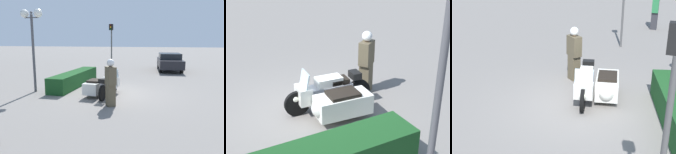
{
  "view_description": "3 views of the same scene",
  "coord_description": "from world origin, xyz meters",
  "views": [
    {
      "loc": [
        -9.93,
        -2.32,
        2.48
      ],
      "look_at": [
        -0.45,
        -0.0,
        0.86
      ],
      "focal_mm": 35.0,
      "sensor_mm": 36.0,
      "label": 1
    },
    {
      "loc": [
        3.0,
        7.22,
        4.46
      ],
      "look_at": [
        -0.97,
        -0.04,
        0.78
      ],
      "focal_mm": 55.0,
      "sensor_mm": 36.0,
      "label": 2
    },
    {
      "loc": [
        8.71,
        0.23,
        4.56
      ],
      "look_at": [
        -0.0,
        -0.5,
        0.91
      ],
      "focal_mm": 55.0,
      "sensor_mm": 36.0,
      "label": 3
    }
  ],
  "objects": [
    {
      "name": "traffic_light_near",
      "position": [
        4.62,
        1.28,
        2.34
      ],
      "size": [
        0.23,
        0.29,
        3.59
      ],
      "rotation": [
        0.0,
        0.0,
        2.87
      ],
      "color": "#4C4C4C",
      "rests_on": "ground"
    },
    {
      "name": "ground_plane",
      "position": [
        0.0,
        0.0,
        0.0
      ],
      "size": [
        160.0,
        160.0,
        0.0
      ],
      "primitive_type": "plane",
      "color": "slate"
    },
    {
      "name": "officer_rider",
      "position": [
        -2.04,
        -0.34,
        0.96
      ],
      "size": [
        0.57,
        0.53,
        1.81
      ],
      "rotation": [
        0.0,
        0.0,
        2.18
      ],
      "color": "brown",
      "rests_on": "ground"
    },
    {
      "name": "police_motorcycle",
      "position": [
        -0.56,
        0.45,
        0.47
      ],
      "size": [
        2.4,
        1.34,
        1.16
      ],
      "rotation": [
        0.0,
        0.0,
        -0.07
      ],
      "color": "black",
      "rests_on": "ground"
    },
    {
      "name": "pedestrian_bystander",
      "position": [
        -9.02,
        3.4,
        0.91
      ],
      "size": [
        0.57,
        0.42,
        1.83
      ],
      "rotation": [
        0.0,
        0.0,
        -1.8
      ],
      "color": "#2D2D33",
      "rests_on": "ground"
    }
  ]
}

